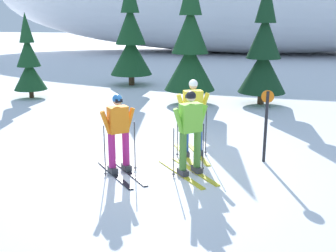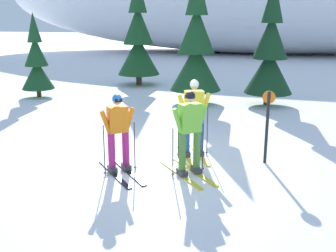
{
  "view_description": "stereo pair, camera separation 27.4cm",
  "coord_description": "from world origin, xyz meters",
  "px_view_note": "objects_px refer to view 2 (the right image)",
  "views": [
    {
      "loc": [
        1.84,
        -8.63,
        3.3
      ],
      "look_at": [
        0.24,
        -0.21,
        0.95
      ],
      "focal_mm": 44.12,
      "sensor_mm": 36.0,
      "label": 1
    },
    {
      "loc": [
        2.11,
        -8.57,
        3.3
      ],
      "look_at": [
        0.24,
        -0.21,
        0.95
      ],
      "focal_mm": 44.12,
      "sensor_mm": 36.0,
      "label": 2
    }
  ],
  "objects_px": {
    "pine_tree_far_left": "(36,62)",
    "pine_tree_center_left": "(138,40)",
    "trail_marker_post": "(267,123)",
    "skier_lime_jacket": "(190,132)",
    "pine_tree_center_right": "(196,48)",
    "pine_tree_far_right": "(270,53)",
    "skier_orange_jacket": "(118,133)",
    "skier_yellow_jacket": "(194,117)"
  },
  "relations": [
    {
      "from": "pine_tree_far_left",
      "to": "skier_orange_jacket",
      "type": "bearing_deg",
      "value": -50.37
    },
    {
      "from": "trail_marker_post",
      "to": "pine_tree_far_left",
      "type": "bearing_deg",
      "value": 146.79
    },
    {
      "from": "skier_lime_jacket",
      "to": "pine_tree_far_right",
      "type": "relative_size",
      "value": 0.4
    },
    {
      "from": "pine_tree_center_right",
      "to": "skier_orange_jacket",
      "type": "bearing_deg",
      "value": -93.66
    },
    {
      "from": "pine_tree_far_left",
      "to": "pine_tree_center_left",
      "type": "bearing_deg",
      "value": 49.38
    },
    {
      "from": "skier_lime_jacket",
      "to": "skier_yellow_jacket",
      "type": "bearing_deg",
      "value": 94.98
    },
    {
      "from": "skier_lime_jacket",
      "to": "pine_tree_center_right",
      "type": "relative_size",
      "value": 0.36
    },
    {
      "from": "skier_yellow_jacket",
      "to": "pine_tree_far_right",
      "type": "relative_size",
      "value": 0.41
    },
    {
      "from": "trail_marker_post",
      "to": "skier_orange_jacket",
      "type": "bearing_deg",
      "value": -157.44
    },
    {
      "from": "skier_yellow_jacket",
      "to": "pine_tree_center_right",
      "type": "xyz_separation_m",
      "value": [
        -0.91,
        6.1,
        1.08
      ]
    },
    {
      "from": "trail_marker_post",
      "to": "skier_lime_jacket",
      "type": "bearing_deg",
      "value": -144.88
    },
    {
      "from": "pine_tree_far_right",
      "to": "skier_orange_jacket",
      "type": "bearing_deg",
      "value": -112.51
    },
    {
      "from": "skier_orange_jacket",
      "to": "pine_tree_center_left",
      "type": "bearing_deg",
      "value": 104.29
    },
    {
      "from": "pine_tree_far_left",
      "to": "skier_lime_jacket",
      "type": "bearing_deg",
      "value": -43.3
    },
    {
      "from": "trail_marker_post",
      "to": "skier_yellow_jacket",
      "type": "bearing_deg",
      "value": 178.07
    },
    {
      "from": "pine_tree_far_left",
      "to": "pine_tree_far_right",
      "type": "bearing_deg",
      "value": 2.9
    },
    {
      "from": "skier_lime_jacket",
      "to": "pine_tree_center_left",
      "type": "xyz_separation_m",
      "value": [
        -4.24,
        10.64,
        1.17
      ]
    },
    {
      "from": "pine_tree_far_right",
      "to": "trail_marker_post",
      "type": "height_order",
      "value": "pine_tree_far_right"
    },
    {
      "from": "skier_lime_jacket",
      "to": "trail_marker_post",
      "type": "xyz_separation_m",
      "value": [
        1.56,
        1.1,
        -0.01
      ]
    },
    {
      "from": "pine_tree_far_right",
      "to": "trail_marker_post",
      "type": "bearing_deg",
      "value": -90.85
    },
    {
      "from": "skier_orange_jacket",
      "to": "pine_tree_center_right",
      "type": "height_order",
      "value": "pine_tree_center_right"
    },
    {
      "from": "skier_orange_jacket",
      "to": "skier_lime_jacket",
      "type": "height_order",
      "value": "skier_lime_jacket"
    },
    {
      "from": "pine_tree_center_right",
      "to": "pine_tree_far_right",
      "type": "bearing_deg",
      "value": 3.47
    },
    {
      "from": "pine_tree_far_left",
      "to": "pine_tree_center_right",
      "type": "height_order",
      "value": "pine_tree_center_right"
    },
    {
      "from": "skier_lime_jacket",
      "to": "pine_tree_far_right",
      "type": "distance_m",
      "value": 7.66
    },
    {
      "from": "skier_yellow_jacket",
      "to": "pine_tree_center_left",
      "type": "relative_size",
      "value": 0.37
    },
    {
      "from": "pine_tree_far_left",
      "to": "pine_tree_far_right",
      "type": "height_order",
      "value": "pine_tree_far_right"
    },
    {
      "from": "pine_tree_far_left",
      "to": "pine_tree_center_left",
      "type": "relative_size",
      "value": 0.66
    },
    {
      "from": "skier_orange_jacket",
      "to": "pine_tree_far_right",
      "type": "xyz_separation_m",
      "value": [
        3.14,
        7.59,
        1.01
      ]
    },
    {
      "from": "skier_yellow_jacket",
      "to": "skier_lime_jacket",
      "type": "distance_m",
      "value": 1.16
    },
    {
      "from": "skier_lime_jacket",
      "to": "trail_marker_post",
      "type": "bearing_deg",
      "value": 35.12
    },
    {
      "from": "skier_orange_jacket",
      "to": "skier_lime_jacket",
      "type": "bearing_deg",
      "value": 6.39
    },
    {
      "from": "skier_lime_jacket",
      "to": "trail_marker_post",
      "type": "relative_size",
      "value": 1.08
    },
    {
      "from": "skier_lime_jacket",
      "to": "pine_tree_far_left",
      "type": "height_order",
      "value": "pine_tree_far_left"
    },
    {
      "from": "skier_yellow_jacket",
      "to": "skier_lime_jacket",
      "type": "bearing_deg",
      "value": -85.02
    },
    {
      "from": "pine_tree_center_right",
      "to": "trail_marker_post",
      "type": "relative_size",
      "value": 2.97
    },
    {
      "from": "skier_lime_jacket",
      "to": "skier_orange_jacket",
      "type": "bearing_deg",
      "value": -173.61
    },
    {
      "from": "skier_orange_jacket",
      "to": "trail_marker_post",
      "type": "relative_size",
      "value": 1.03
    },
    {
      "from": "pine_tree_far_right",
      "to": "trail_marker_post",
      "type": "xyz_separation_m",
      "value": [
        -0.09,
        -6.32,
        -0.96
      ]
    },
    {
      "from": "pine_tree_far_left",
      "to": "pine_tree_center_right",
      "type": "xyz_separation_m",
      "value": [
        6.38,
        0.3,
        0.66
      ]
    },
    {
      "from": "skier_orange_jacket",
      "to": "skier_lime_jacket",
      "type": "xyz_separation_m",
      "value": [
        1.49,
        0.17,
        0.06
      ]
    },
    {
      "from": "skier_yellow_jacket",
      "to": "skier_orange_jacket",
      "type": "height_order",
      "value": "skier_yellow_jacket"
    }
  ]
}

